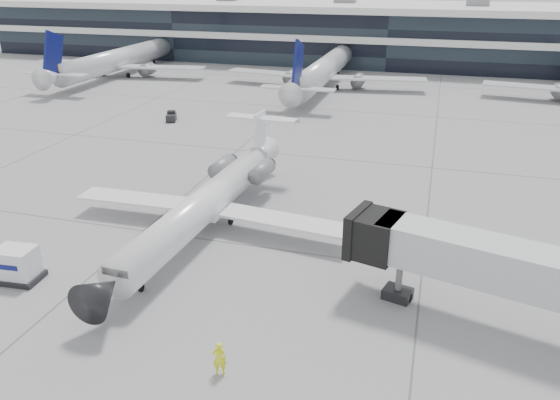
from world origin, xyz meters
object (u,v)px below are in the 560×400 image
(ramp_worker, at_px, (219,358))
(jet_bridge, at_px, (513,269))
(regional_jet, at_px, (208,201))
(cargo_uld, at_px, (17,265))

(ramp_worker, bearing_deg, jet_bridge, -166.20)
(regional_jet, height_order, cargo_uld, regional_jet)
(cargo_uld, bearing_deg, regional_jet, 46.17)
(ramp_worker, xyz_separation_m, cargo_uld, (-15.11, 4.40, 0.19))
(regional_jet, height_order, ramp_worker, regional_jet)
(jet_bridge, bearing_deg, cargo_uld, -159.08)
(regional_jet, bearing_deg, cargo_uld, -126.54)
(regional_jet, height_order, jet_bridge, regional_jet)
(ramp_worker, height_order, cargo_uld, cargo_uld)
(jet_bridge, xyz_separation_m, cargo_uld, (-28.33, -2.99, -2.68))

